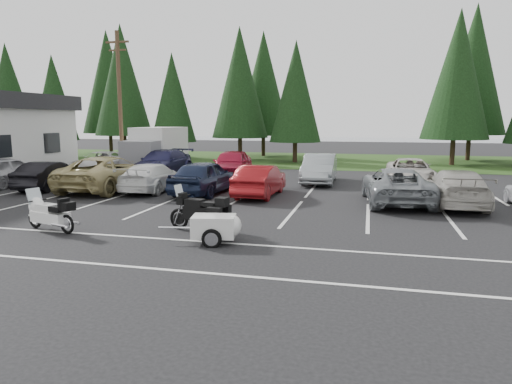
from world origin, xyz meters
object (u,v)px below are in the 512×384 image
object	(u,v)px
car_near_7	(456,188)
car_near_6	(396,185)
box_truck	(153,150)
adventure_motorcycle	(199,208)
car_near_2	(108,173)
car_far_0	(102,163)
car_near_4	(204,177)
cargo_trailer	(214,229)
touring_motorcycle	(50,210)
car_far_3	(319,169)
car_near_0	(7,171)
car_near_1	(50,175)
car_near_3	(152,177)
car_far_4	(410,172)
car_far_2	(232,164)
car_near_5	(260,180)
car_far_1	(162,163)
utility_pole	(120,100)

from	to	relation	value
car_near_7	car_near_6	bearing A→B (deg)	-2.51
box_truck	adventure_motorcycle	distance (m)	17.37
car_near_2	car_far_0	xyz separation A→B (m)	(-3.78, 5.44, -0.10)
car_near_2	car_near_7	world-z (taller)	car_near_2
car_near_6	box_truck	bearing A→B (deg)	-34.75
car_near_4	cargo_trailer	size ratio (longest dim) A/B	2.72
touring_motorcycle	adventure_motorcycle	bearing A→B (deg)	29.48
adventure_motorcycle	car_far_3	bearing A→B (deg)	89.66
car_near_0	car_near_4	distance (m)	10.76
box_truck	touring_motorcycle	xyz separation A→B (m)	(4.48, -15.94, -0.80)
car_near_1	car_far_3	xyz separation A→B (m)	(12.68, 5.46, 0.09)
car_near_3	car_far_0	world-z (taller)	car_far_0
box_truck	car_near_4	size ratio (longest dim) A/B	1.21
car_near_1	car_far_4	bearing A→B (deg)	-166.68
car_far_2	car_far_4	xyz separation A→B (m)	(9.95, -0.59, -0.14)
car_near_5	car_near_6	xyz separation A→B (m)	(5.81, -0.42, 0.03)
car_near_2	car_near_4	size ratio (longest dim) A/B	1.28
car_near_0	car_near_7	xyz separation A→B (m)	(21.42, -0.46, -0.04)
car_far_3	cargo_trailer	world-z (taller)	car_far_3
car_near_3	car_near_7	world-z (taller)	car_near_7
car_near_0	car_near_3	world-z (taller)	car_near_0
car_far_0	car_far_4	world-z (taller)	car_far_0
car_near_2	car_far_2	bearing A→B (deg)	-128.00
car_near_6	car_far_1	distance (m)	14.55
utility_pole	car_near_4	bearing A→B (deg)	-41.53
touring_motorcycle	adventure_motorcycle	world-z (taller)	adventure_motorcycle
car_near_4	cargo_trailer	bearing A→B (deg)	116.24
car_near_4	car_far_2	xyz separation A→B (m)	(-0.53, 6.01, 0.04)
car_near_4	car_far_2	distance (m)	6.03
car_far_1	adventure_motorcycle	size ratio (longest dim) A/B	2.34
car_near_0	car_near_1	bearing A→B (deg)	174.21
car_near_4	car_far_2	world-z (taller)	car_far_2
box_truck	cargo_trailer	size ratio (longest dim) A/B	3.29
car_far_2	car_near_7	bearing A→B (deg)	-35.80
utility_pole	car_far_0	world-z (taller)	utility_pole
box_truck	car_near_3	size ratio (longest dim) A/B	1.22
car_near_6	car_far_3	distance (m)	6.59
car_near_3	cargo_trailer	xyz separation A→B (m)	(5.96, -8.23, -0.27)
adventure_motorcycle	car_near_3	bearing A→B (deg)	136.65
utility_pole	touring_motorcycle	bearing A→B (deg)	-67.24
car_far_2	car_far_3	size ratio (longest dim) A/B	1.04
car_far_3	car_far_4	xyz separation A→B (m)	(4.71, 0.31, -0.08)
car_near_3	car_near_4	xyz separation A→B (m)	(2.73, -0.25, 0.12)
car_near_1	car_near_4	distance (m)	7.98
car_near_1	car_far_2	distance (m)	9.79
car_near_0	car_near_2	size ratio (longest dim) A/B	0.76
car_near_3	car_far_2	distance (m)	6.17
car_near_7	car_far_1	size ratio (longest dim) A/B	0.91
car_far_1	adventure_motorcycle	bearing A→B (deg)	-60.22
car_far_1	car_far_4	size ratio (longest dim) A/B	1.11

